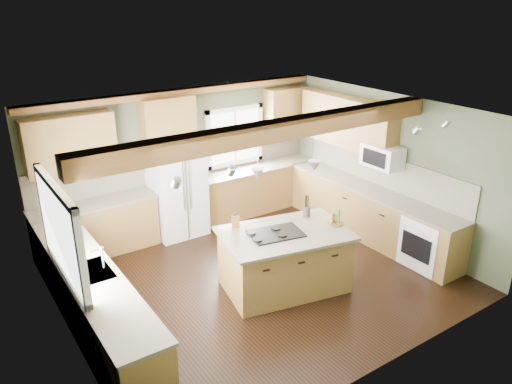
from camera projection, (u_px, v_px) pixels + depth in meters
floor at (257, 277)px, 7.84m from camera, size 5.60×5.60×0.00m
ceiling at (257, 114)px, 6.87m from camera, size 5.60×5.60×0.00m
wall_back at (181, 158)px, 9.28m from camera, size 5.60×0.00×5.60m
wall_left at (62, 253)px, 5.90m from camera, size 0.00×5.00×5.00m
wall_right at (388, 167)px, 8.82m from camera, size 0.00×5.00×5.00m
ceiling_beam at (276, 131)px, 6.58m from camera, size 5.55×0.26×0.26m
soffit_trim at (180, 92)px, 8.74m from camera, size 5.55×0.20×0.10m
backsplash_back at (182, 163)px, 9.30m from camera, size 5.58×0.03×0.58m
backsplash_right at (384, 171)px, 8.88m from camera, size 0.03×3.70×0.58m
base_cab_back_left at (96, 229)px, 8.43m from camera, size 2.02×0.60×0.88m
counter_back_left at (93, 204)px, 8.26m from camera, size 2.06×0.64×0.04m
base_cab_back_right at (257, 189)px, 10.14m from camera, size 2.62×0.60×0.88m
counter_back_right at (257, 168)px, 9.97m from camera, size 2.66×0.64×0.04m
base_cab_left at (94, 304)px, 6.41m from camera, size 0.60×3.70×0.88m
counter_left at (90, 273)px, 6.24m from camera, size 0.64×3.74×0.04m
base_cab_right at (369, 214)px, 9.02m from camera, size 0.60×3.70×0.88m
counter_right at (372, 190)px, 8.85m from camera, size 0.64×3.74×0.04m
upper_cab_back_left at (70, 143)px, 7.86m from camera, size 1.40×0.35×0.90m
upper_cab_over_fridge at (168, 117)px, 8.67m from camera, size 0.96×0.35×0.70m
upper_cab_right at (347, 122)px, 9.18m from camera, size 0.35×2.20×0.90m
upper_cab_back_corner at (286, 110)px, 10.10m from camera, size 0.90×0.35×0.90m
window_left at (59, 232)px, 5.85m from camera, size 0.04×1.60×1.05m
window_back at (234, 136)px, 9.77m from camera, size 1.10×0.04×1.00m
sink at (90, 273)px, 6.24m from camera, size 0.50×0.65×0.03m
faucet at (103, 258)px, 6.28m from camera, size 0.02×0.02×0.28m
dishwasher at (133, 362)px, 5.42m from camera, size 0.60×0.60×0.84m
oven at (428, 242)px, 8.02m from camera, size 0.60×0.72×0.84m
microwave at (382, 156)px, 8.57m from camera, size 0.40×0.70×0.38m
pendant_left at (258, 174)px, 6.74m from camera, size 0.18×0.18×0.16m
pendant_right at (314, 166)px, 7.05m from camera, size 0.18×0.18×0.16m
refrigerator at (177, 187)px, 8.98m from camera, size 0.90×0.74×1.80m
island at (284, 261)px, 7.43m from camera, size 1.92×1.39×0.88m
island_top at (285, 234)px, 7.26m from camera, size 2.06×1.53×0.04m
cooktop at (276, 233)px, 7.20m from camera, size 0.84×0.65×0.02m
knife_block at (236, 221)px, 7.38m from camera, size 0.14×0.12×0.18m
utensil_crock at (306, 212)px, 7.75m from camera, size 0.13×0.13×0.16m
bottle_tray at (336, 217)px, 7.48m from camera, size 0.30×0.30×0.22m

